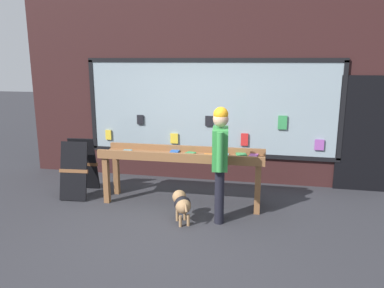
{
  "coord_description": "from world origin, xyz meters",
  "views": [
    {
      "loc": [
        1.38,
        -4.82,
        2.38
      ],
      "look_at": [
        0.21,
        0.78,
        1.08
      ],
      "focal_mm": 35.0,
      "sensor_mm": 36.0,
      "label": 1
    }
  ],
  "objects_px": {
    "small_dog": "(182,203)",
    "sandwich_board_sign": "(79,167)",
    "display_table_main": "(182,160)",
    "person_browsing": "(220,155)"
  },
  "relations": [
    {
      "from": "small_dog",
      "to": "sandwich_board_sign",
      "type": "height_order",
      "value": "sandwich_board_sign"
    },
    {
      "from": "small_dog",
      "to": "sandwich_board_sign",
      "type": "bearing_deg",
      "value": 43.16
    },
    {
      "from": "small_dog",
      "to": "sandwich_board_sign",
      "type": "xyz_separation_m",
      "value": [
        -2.05,
        0.76,
        0.21
      ]
    },
    {
      "from": "display_table_main",
      "to": "person_browsing",
      "type": "bearing_deg",
      "value": -39.33
    },
    {
      "from": "display_table_main",
      "to": "sandwich_board_sign",
      "type": "height_order",
      "value": "sandwich_board_sign"
    },
    {
      "from": "person_browsing",
      "to": "small_dog",
      "type": "relative_size",
      "value": 3.23
    },
    {
      "from": "person_browsing",
      "to": "small_dog",
      "type": "height_order",
      "value": "person_browsing"
    },
    {
      "from": "person_browsing",
      "to": "small_dog",
      "type": "bearing_deg",
      "value": 100.62
    },
    {
      "from": "person_browsing",
      "to": "small_dog",
      "type": "distance_m",
      "value": 0.91
    },
    {
      "from": "sandwich_board_sign",
      "to": "small_dog",
      "type": "bearing_deg",
      "value": -25.09
    }
  ]
}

